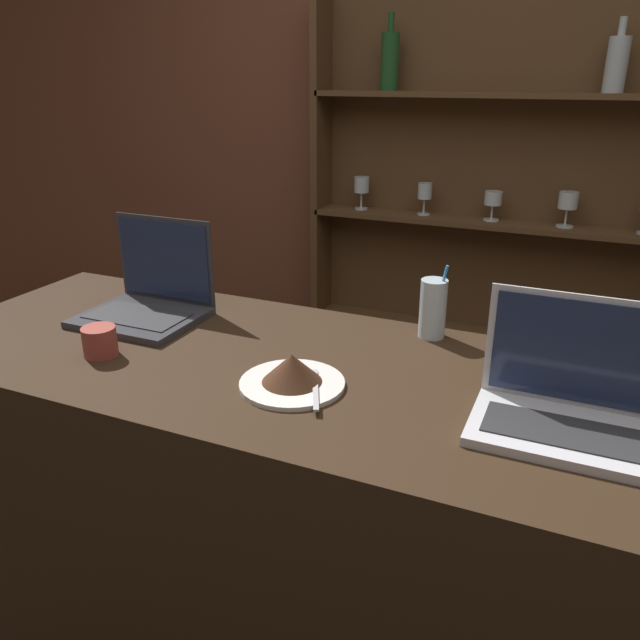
# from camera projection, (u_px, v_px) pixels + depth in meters

# --- Properties ---
(bar_counter) EXTENTS (2.15, 0.68, 0.98)m
(bar_counter) POSITION_uv_depth(u_px,v_px,m) (352.00, 559.00, 1.50)
(bar_counter) COLOR black
(bar_counter) RESTS_ON ground_plane
(back_wall) EXTENTS (7.00, 0.06, 2.70)m
(back_wall) POSITION_uv_depth(u_px,v_px,m) (491.00, 137.00, 2.44)
(back_wall) COLOR brown
(back_wall) RESTS_ON ground_plane
(back_shelf) EXTENTS (1.47, 0.18, 1.89)m
(back_shelf) POSITION_uv_depth(u_px,v_px,m) (491.00, 235.00, 2.49)
(back_shelf) COLOR brown
(back_shelf) RESTS_ON ground_plane
(laptop_near) EXTENTS (0.30, 0.25, 0.25)m
(laptop_near) POSITION_uv_depth(u_px,v_px,m) (149.00, 296.00, 1.63)
(laptop_near) COLOR #333338
(laptop_near) RESTS_ON bar_counter
(laptop_far) EXTENTS (0.34, 0.20, 0.24)m
(laptop_far) POSITION_uv_depth(u_px,v_px,m) (573.00, 401.00, 1.10)
(laptop_far) COLOR silver
(laptop_far) RESTS_ON bar_counter
(cake_plate) EXTENTS (0.22, 0.22, 0.07)m
(cake_plate) POSITION_uv_depth(u_px,v_px,m) (292.00, 373.00, 1.27)
(cake_plate) COLOR silver
(cake_plate) RESTS_ON bar_counter
(water_glass) EXTENTS (0.06, 0.06, 0.18)m
(water_glass) POSITION_uv_depth(u_px,v_px,m) (433.00, 309.00, 1.49)
(water_glass) COLOR silver
(water_glass) RESTS_ON bar_counter
(coffee_cup) EXTENTS (0.08, 0.08, 0.07)m
(coffee_cup) POSITION_uv_depth(u_px,v_px,m) (100.00, 342.00, 1.41)
(coffee_cup) COLOR #993D33
(coffee_cup) RESTS_ON bar_counter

